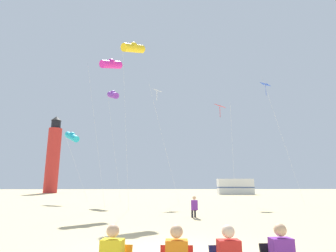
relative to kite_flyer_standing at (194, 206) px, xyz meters
The scene contains 10 objects.
kite_flyer_standing is the anchor object (origin of this frame).
kite_tube_cyan 19.66m from the kite_flyer_standing, 127.85° to the left, with size 3.31×3.35×7.69m.
kite_diamond_blue 17.39m from the kite_flyer_standing, 48.30° to the left, with size 3.42×2.77×12.06m.
kite_diamond_scarlet 14.37m from the kite_flyer_standing, 67.59° to the left, with size 1.91×2.02×9.77m.
kite_tube_gold 14.49m from the kite_flyer_standing, 124.76° to the left, with size 2.10×2.39×13.89m.
kite_tube_magenta 15.52m from the kite_flyer_standing, 128.76° to the left, with size 3.03×3.29×13.21m.
kite_diamond_white 17.09m from the kite_flyer_standing, 98.60° to the left, with size 3.17×2.91×12.24m.
kite_tube_violet 19.89m from the kite_flyer_standing, 115.78° to the left, with size 2.29×2.66×12.64m.
lighthouse_distant 51.37m from the kite_flyer_standing, 118.65° to the left, with size 2.80×2.80×16.80m.
rv_van_white 37.12m from the kite_flyer_standing, 70.10° to the left, with size 6.57×2.74×2.80m.
Camera 1 is at (-0.43, -7.49, 1.77)m, focal length 28.79 mm.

